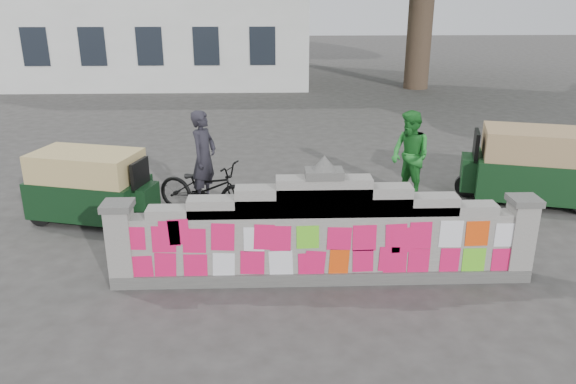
% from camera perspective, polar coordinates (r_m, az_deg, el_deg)
% --- Properties ---
extents(ground, '(100.00, 100.00, 0.00)m').
position_cam_1_polar(ground, '(8.83, 3.44, -8.91)').
color(ground, '#383533').
rests_on(ground, ground).
extents(parapet_wall, '(6.48, 0.44, 2.01)m').
position_cam_1_polar(parapet_wall, '(8.49, 3.55, -4.48)').
color(parapet_wall, '#4C4C49').
rests_on(parapet_wall, ground).
extents(cyclist_bike, '(2.19, 1.48, 1.09)m').
position_cam_1_polar(cyclist_bike, '(11.24, -8.38, 0.41)').
color(cyclist_bike, black).
rests_on(cyclist_bike, ground).
extents(cyclist_rider, '(0.67, 0.79, 1.85)m').
position_cam_1_polar(cyclist_rider, '(11.12, -8.48, 2.25)').
color(cyclist_rider, '#24222A').
rests_on(cyclist_rider, ground).
extents(pedestrian, '(1.07, 1.15, 1.89)m').
position_cam_1_polar(pedestrian, '(12.16, 12.29, 3.64)').
color(pedestrian, '#24852D').
rests_on(pedestrian, ground).
extents(rickshaw_left, '(2.56, 1.67, 1.37)m').
position_cam_1_polar(rickshaw_left, '(11.40, -19.33, 0.63)').
color(rickshaw_left, black).
rests_on(rickshaw_left, ground).
extents(rickshaw_right, '(2.91, 1.94, 1.56)m').
position_cam_1_polar(rickshaw_right, '(12.77, 23.69, 2.52)').
color(rickshaw_right, '#113316').
rests_on(rickshaw_right, ground).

